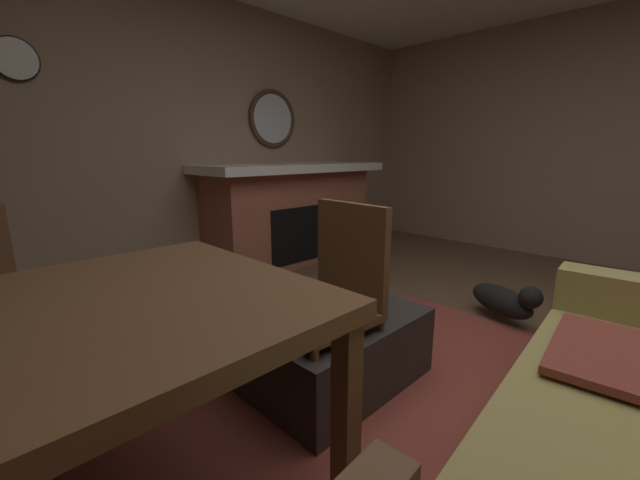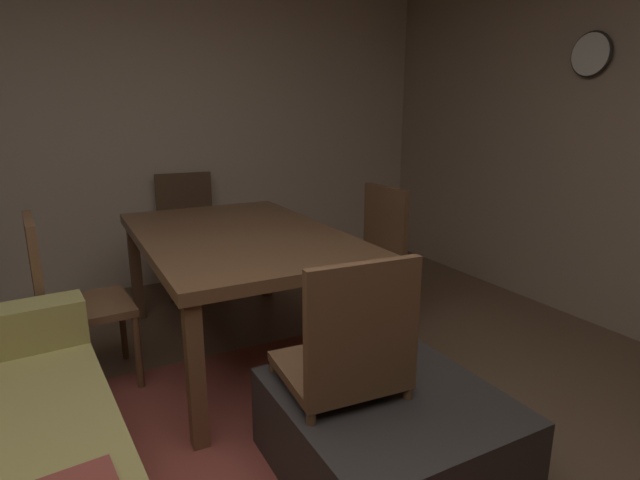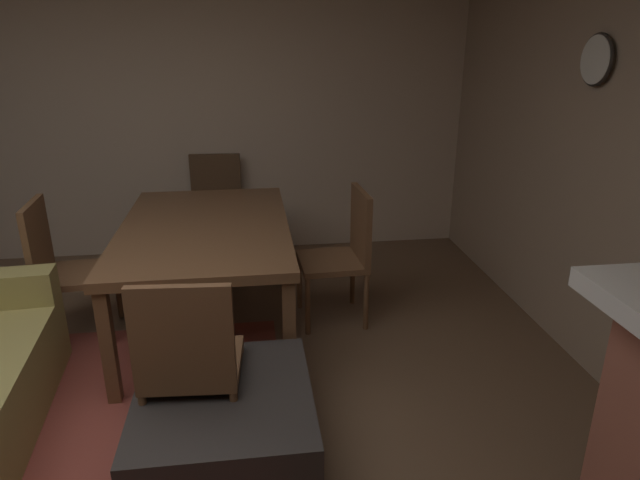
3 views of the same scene
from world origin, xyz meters
name	(u,v)px [view 1 (image 1 of 3)]	position (x,y,z in m)	size (l,w,h in m)	color
floor	(496,409)	(0.00, 0.00, 0.00)	(7.74, 7.74, 0.00)	brown
wall_back_fireplace_side	(182,139)	(0.00, -2.96, 1.28)	(6.85, 0.12, 2.56)	#9E846B
wall_left	(640,139)	(-3.23, 0.00, 1.28)	(0.12, 6.31, 2.56)	#9E846B
area_rug	(445,441)	(0.36, -0.07, 0.01)	(2.60, 2.00, 0.01)	brown
fireplace	(292,213)	(-1.00, -2.58, 0.53)	(2.07, 0.76, 1.04)	#9E5642
round_wall_mirror	(273,119)	(-1.00, -2.87, 1.51)	(0.60, 0.05, 0.60)	#4C331E
ottoman_coffee_table	(322,342)	(0.36, -0.78, 0.18)	(0.87, 0.81, 0.36)	#2D2826
tv_remote	(321,313)	(0.41, -0.73, 0.38)	(0.05, 0.16, 0.02)	black
dining_chair_west	(334,291)	(0.42, -0.63, 0.52)	(0.47, 0.47, 0.93)	brown
small_dog	(505,300)	(-1.00, -0.34, 0.16)	(0.38, 0.55, 0.28)	black
wall_clock	(15,59)	(1.16, -2.87, 1.77)	(0.29, 0.03, 0.29)	silver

